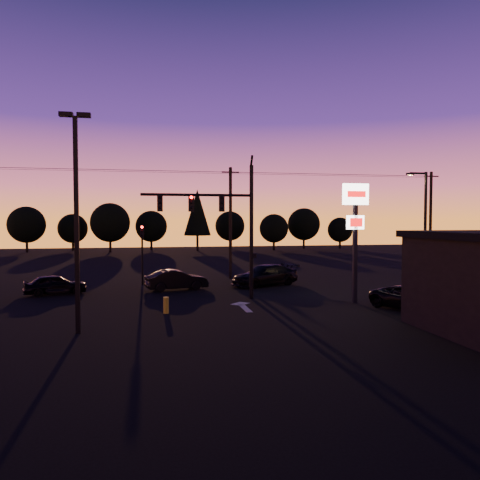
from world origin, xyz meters
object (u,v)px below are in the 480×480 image
object	(u,v)px
secondary_signal	(142,246)
parking_lot_light	(76,207)
streetlight	(424,225)
suv_parked	(413,298)
car_left	(55,284)
pylon_sign	(355,217)
car_right	(265,275)
bollard	(166,305)
car_mid	(177,280)
traffic_signal_mast	(225,217)

from	to	relation	value
secondary_signal	parking_lot_light	distance (m)	14.90
streetlight	suv_parked	world-z (taller)	streetlight
suv_parked	car_left	bearing A→B (deg)	131.82
pylon_sign	car_right	world-z (taller)	pylon_sign
pylon_sign	suv_parked	distance (m)	5.46
streetlight	car_right	bearing A→B (deg)	159.47
pylon_sign	streetlight	distance (m)	8.00
bollard	car_mid	world-z (taller)	car_mid
streetlight	car_mid	xyz separation A→B (m)	(-16.61, 2.88, -3.74)
bollard	secondary_signal	bearing A→B (deg)	96.60
traffic_signal_mast	pylon_sign	size ratio (longest dim) A/B	1.26
pylon_sign	car_right	size ratio (longest dim) A/B	1.31
pylon_sign	car_right	xyz separation A→B (m)	(-3.31, 7.83, -4.16)
bollard	suv_parked	world-z (taller)	suv_parked
pylon_sign	car_left	xyz separation A→B (m)	(-17.38, 6.42, -4.27)
secondary_signal	car_left	distance (m)	6.83
traffic_signal_mast	streetlight	bearing A→B (deg)	6.14
car_left	suv_parked	world-z (taller)	car_left
bollard	car_mid	distance (m)	7.99
streetlight	bollard	xyz separation A→B (m)	(-17.63, -5.04, -4.00)
parking_lot_light	bollard	xyz separation A→B (m)	(3.78, 3.46, -4.85)
pylon_sign	bollard	world-z (taller)	pylon_sign
bollard	car_left	size ratio (longest dim) A/B	0.22
pylon_sign	car_mid	bearing A→B (deg)	144.65
parking_lot_light	car_right	world-z (taller)	parking_lot_light
suv_parked	bollard	bearing A→B (deg)	149.50
traffic_signal_mast	car_mid	size ratio (longest dim) A/B	2.07
streetlight	secondary_signal	bearing A→B (deg)	162.44
secondary_signal	bollard	bearing A→B (deg)	-83.40
car_right	car_mid	bearing A→B (deg)	-104.83
car_mid	suv_parked	distance (m)	15.16
car_left	traffic_signal_mast	bearing A→B (deg)	-126.72
car_left	car_right	size ratio (longest dim) A/B	0.73
traffic_signal_mast	secondary_signal	bearing A→B (deg)	123.19
parking_lot_light	bollard	bearing A→B (deg)	42.52
parking_lot_light	suv_parked	xyz separation A→B (m)	(16.51, 1.77, -4.64)
car_mid	suv_parked	world-z (taller)	car_mid
secondary_signal	car_mid	distance (m)	4.43
car_left	secondary_signal	bearing A→B (deg)	-72.29
traffic_signal_mast	bollard	xyz separation A→B (m)	(-3.63, -3.53, -4.52)
traffic_signal_mast	suv_parked	distance (m)	11.35
bollard	suv_parked	distance (m)	12.85
car_left	car_right	xyz separation A→B (m)	(14.07, 1.41, 0.10)
parking_lot_light	streetlight	bearing A→B (deg)	21.65
car_left	suv_parked	xyz separation A→B (m)	(19.39, -9.15, -0.02)
pylon_sign	secondary_signal	bearing A→B (deg)	140.23
car_left	suv_parked	distance (m)	21.44
pylon_sign	car_left	bearing A→B (deg)	159.73
car_right	suv_parked	world-z (taller)	car_right
traffic_signal_mast	parking_lot_light	bearing A→B (deg)	-136.63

